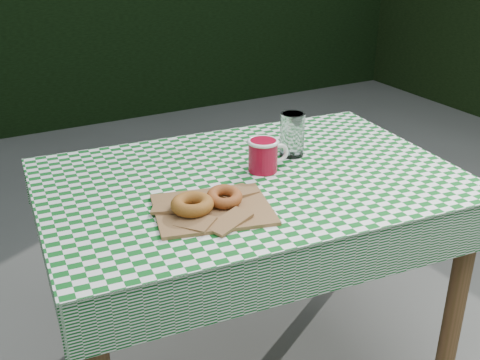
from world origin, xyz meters
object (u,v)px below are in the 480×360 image
object	(u,v)px
table	(250,284)
coffee_mug	(263,156)
drinking_glass	(292,135)
paper_bag	(213,208)

from	to	relation	value
table	coffee_mug	distance (m)	0.43
table	drinking_glass	size ratio (longest dim) A/B	8.61
table	drinking_glass	xyz separation A→B (m)	(0.20, 0.08, 0.45)
paper_bag	drinking_glass	size ratio (longest dim) A/B	2.14
coffee_mug	drinking_glass	xyz separation A→B (m)	(0.14, 0.06, 0.02)
drinking_glass	table	bearing A→B (deg)	-156.81
table	drinking_glass	world-z (taller)	drinking_glass
paper_bag	drinking_glass	distance (m)	0.46
paper_bag	drinking_glass	bearing A→B (deg)	30.32
paper_bag	drinking_glass	xyz separation A→B (m)	(0.39, 0.23, 0.06)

